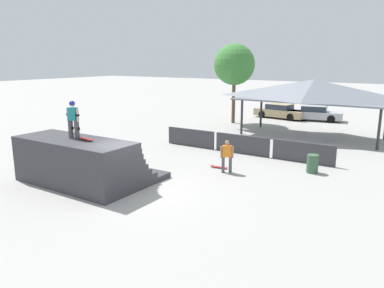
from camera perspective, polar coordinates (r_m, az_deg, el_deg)
name	(u,v)px	position (r m, az deg, el deg)	size (l,w,h in m)	color
ground_plane	(133,192)	(15.04, -9.00, -7.29)	(160.00, 160.00, 0.00)	#A3A09B
quarter_pipe_ramp	(82,163)	(16.43, -16.44, -2.81)	(5.44, 3.98, 1.94)	#38383D
skater_on_deck	(73,117)	(15.98, -17.69, 3.95)	(0.67, 0.25, 1.56)	#4C4C51
skateboard_on_deck	(86,139)	(15.59, -15.81, 0.73)	(0.86, 0.36, 0.09)	green
bystander_walking	(227,155)	(17.23, 5.34, -1.65)	(0.58, 0.38, 1.52)	#4C4C51
skateboard_on_ground	(218,167)	(18.11, 4.05, -3.50)	(0.84, 0.31, 0.09)	green
barrier_fence	(242,144)	(20.89, 7.64, -0.07)	(9.99, 0.12, 1.05)	#3D3D42
pavilion_shelter	(313,91)	(26.25, 18.02, 7.75)	(10.20, 4.06, 3.85)	#2D2D33
tree_beside_pavilion	(234,65)	(30.81, 6.48, 11.91)	(3.29, 3.29, 6.39)	brown
trash_bin	(312,164)	(18.13, 17.89, -2.88)	(0.52, 0.52, 0.85)	#385B3D
parked_car_tan	(280,112)	(34.32, 13.29, 4.84)	(4.74, 2.34, 1.27)	tan
parked_car_silver	(315,114)	(33.84, 18.22, 4.43)	(4.62, 2.35, 1.27)	#A8AAAF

